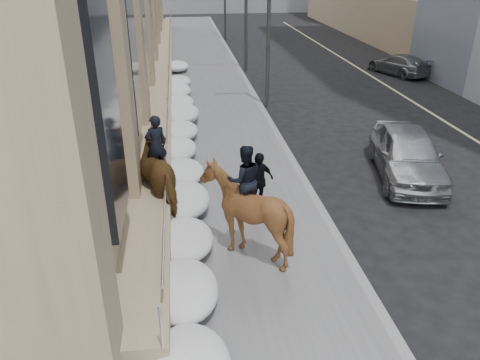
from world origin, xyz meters
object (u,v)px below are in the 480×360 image
mounted_horse_right (245,209)px  car_silver (407,154)px  mounted_horse_left (164,172)px  car_grey (398,64)px  pedestrian (258,181)px

mounted_horse_right → car_silver: mounted_horse_right is taller
mounted_horse_left → car_grey: 21.06m
mounted_horse_right → car_silver: 7.18m
mounted_horse_right → car_silver: bearing=-152.8°
mounted_horse_right → car_silver: size_ratio=0.58×
mounted_horse_right → pedestrian: size_ratio=1.61×
pedestrian → car_silver: pedestrian is taller
car_grey → pedestrian: bearing=34.1°
mounted_horse_right → car_silver: (5.99, 3.91, -0.52)m
mounted_horse_right → pedestrian: (0.68, 2.16, -0.36)m
car_silver → mounted_horse_right: bearing=-133.9°
mounted_horse_left → mounted_horse_right: bearing=104.4°
mounted_horse_right → car_grey: 21.83m
pedestrian → car_grey: pedestrian is taller
mounted_horse_left → mounted_horse_right: (1.95, -2.51, 0.07)m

